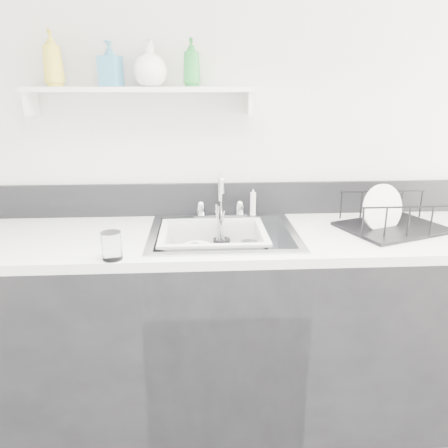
{
  "coord_description": "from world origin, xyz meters",
  "views": [
    {
      "loc": [
        -0.1,
        -0.6,
        1.53
      ],
      "look_at": [
        0.0,
        1.14,
        0.98
      ],
      "focal_mm": 35.0,
      "sensor_mm": 36.0,
      "label": 1
    }
  ],
  "objects": [
    {
      "name": "soap_bottle_b",
      "position": [
        -0.47,
        1.4,
        1.62
      ],
      "size": [
        0.1,
        0.11,
        0.19
      ],
      "primitive_type": "imported",
      "rotation": [
        0.0,
        0.0,
        -0.28
      ],
      "color": "teal",
      "rests_on": "wall_shelf"
    },
    {
      "name": "room_shell",
      "position": [
        0.0,
        0.39,
        1.68
      ],
      "size": [
        3.5,
        3.0,
        2.6
      ],
      "color": "silver",
      "rests_on": "ground"
    },
    {
      "name": "counter_run",
      "position": [
        0.0,
        1.19,
        0.46
      ],
      "size": [
        3.2,
        0.62,
        0.92
      ],
      "color": "black",
      "rests_on": "ground"
    },
    {
      "name": "wash_tub",
      "position": [
        -0.04,
        1.2,
        0.84
      ],
      "size": [
        0.57,
        0.52,
        0.18
      ],
      "primitive_type": null,
      "rotation": [
        0.0,
        0.0,
        0.36
      ],
      "color": "silver",
      "rests_on": "sink"
    },
    {
      "name": "faucet",
      "position": [
        0.0,
        1.44,
        0.98
      ],
      "size": [
        0.26,
        0.18,
        0.23
      ],
      "color": "silver",
      "rests_on": "counter_run"
    },
    {
      "name": "soap_bottle_d",
      "position": [
        -0.12,
        1.42,
        1.63
      ],
      "size": [
        0.08,
        0.08,
        0.2
      ],
      "primitive_type": "imported",
      "rotation": [
        0.0,
        0.0,
        -0.09
      ],
      "color": "#248732",
      "rests_on": "wall_shelf"
    },
    {
      "name": "backsplash",
      "position": [
        0.0,
        1.49,
        1.0
      ],
      "size": [
        3.2,
        0.02,
        0.16
      ],
      "primitive_type": "cube",
      "color": "black",
      "rests_on": "counter_run"
    },
    {
      "name": "soap_bottle_a",
      "position": [
        -0.71,
        1.41,
        1.65
      ],
      "size": [
        0.1,
        0.1,
        0.23
      ],
      "primitive_type": "imported",
      "rotation": [
        0.0,
        0.0,
        0.13
      ],
      "color": "gold",
      "rests_on": "wall_shelf"
    },
    {
      "name": "ladle",
      "position": [
        -0.09,
        1.19,
        0.81
      ],
      "size": [
        0.24,
        0.29,
        0.08
      ],
      "primitive_type": null,
      "rotation": [
        0.0,
        0.0,
        -0.99
      ],
      "color": "silver",
      "rests_on": "wash_tub"
    },
    {
      "name": "utensil_cup",
      "position": [
        -0.0,
        1.28,
        0.82
      ],
      "size": [
        0.08,
        0.08,
        0.26
      ],
      "rotation": [
        0.0,
        0.0,
        -0.34
      ],
      "color": "black",
      "rests_on": "wash_tub"
    },
    {
      "name": "tumbler_counter",
      "position": [
        -0.43,
        0.92,
        0.97
      ],
      "size": [
        0.09,
        0.09,
        0.1
      ],
      "primitive_type": "cylinder",
      "rotation": [
        0.0,
        0.0,
        0.19
      ],
      "color": "white",
      "rests_on": "counter_run"
    },
    {
      "name": "side_sprayer",
      "position": [
        0.16,
        1.44,
        0.99
      ],
      "size": [
        0.03,
        0.03,
        0.14
      ],
      "primitive_type": "cylinder",
      "color": "silver",
      "rests_on": "counter_run"
    },
    {
      "name": "tumbler_in_tub",
      "position": [
        0.11,
        1.2,
        0.82
      ],
      "size": [
        0.09,
        0.09,
        0.11
      ],
      "primitive_type": "cylinder",
      "rotation": [
        0.0,
        0.0,
        -0.28
      ],
      "color": "white",
      "rests_on": "wash_tub"
    },
    {
      "name": "plate_stack",
      "position": [
        -0.11,
        1.18,
        0.79
      ],
      "size": [
        0.25,
        0.24,
        0.1
      ],
      "rotation": [
        0.0,
        0.0,
        -0.27
      ],
      "color": "white",
      "rests_on": "wash_tub"
    },
    {
      "name": "dish_rack",
      "position": [
        0.76,
        1.21,
        1.0
      ],
      "size": [
        0.52,
        0.46,
        0.15
      ],
      "primitive_type": null,
      "rotation": [
        0.0,
        0.0,
        0.36
      ],
      "color": "black",
      "rests_on": "counter_run"
    },
    {
      "name": "bowl_small",
      "position": [
        0.09,
        1.14,
        0.78
      ],
      "size": [
        0.13,
        0.13,
        0.03
      ],
      "primitive_type": "imported",
      "rotation": [
        0.0,
        0.0,
        -0.41
      ],
      "color": "white",
      "rests_on": "wash_tub"
    },
    {
      "name": "soap_bottle_c",
      "position": [
        -0.3,
        1.41,
        1.63
      ],
      "size": [
        0.16,
        0.16,
        0.19
      ],
      "primitive_type": "imported",
      "rotation": [
        0.0,
        0.0,
        0.07
      ],
      "color": "white",
      "rests_on": "wall_shelf"
    },
    {
      "name": "wall_shelf",
      "position": [
        -0.35,
        1.42,
        1.51
      ],
      "size": [
        1.0,
        0.16,
        0.12
      ],
      "color": "silver",
      "rests_on": "room_shell"
    },
    {
      "name": "sink",
      "position": [
        0.0,
        1.19,
        0.83
      ],
      "size": [
        0.64,
        0.52,
        0.2
      ],
      "primitive_type": null,
      "color": "silver",
      "rests_on": "counter_run"
    }
  ]
}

